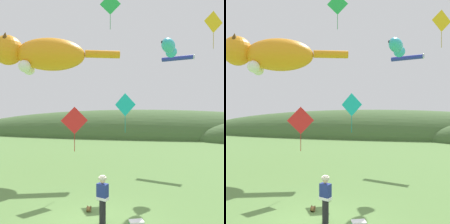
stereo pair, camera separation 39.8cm
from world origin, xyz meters
The scene contains 10 objects.
distant_hill_ridge centered at (2.49, 30.77, 0.00)m, with size 62.98×15.59×8.34m.
festival_attendant centered at (0.30, 0.26, 0.95)m, with size 0.49×0.40×1.77m.
kite_spool centered at (-0.47, 1.18, 0.13)m, with size 0.15×0.25×0.25m.
kite_giant_cat centered at (-5.89, 8.23, 8.20)m, with size 8.86×3.86×2.76m.
kite_fish_windsock centered at (3.02, 7.00, 8.07)m, with size 1.20×2.91×0.87m.
kite_tube_streamer centered at (4.07, 12.85, 8.50)m, with size 2.67×1.23×0.44m.
kite_diamond_red centered at (-1.92, 3.69, 3.63)m, with size 1.23×0.76×2.33m.
kite_diamond_teal centered at (0.57, 4.94, 4.46)m, with size 1.20×0.46×2.17m.
kite_diamond_green centered at (-0.53, 6.42, 10.67)m, with size 1.29×0.16×2.20m.
kite_diamond_gold centered at (5.51, 6.54, 9.26)m, with size 1.14×0.58×2.17m.
Camera 2 is at (2.62, -8.63, 4.23)m, focal length 40.00 mm.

